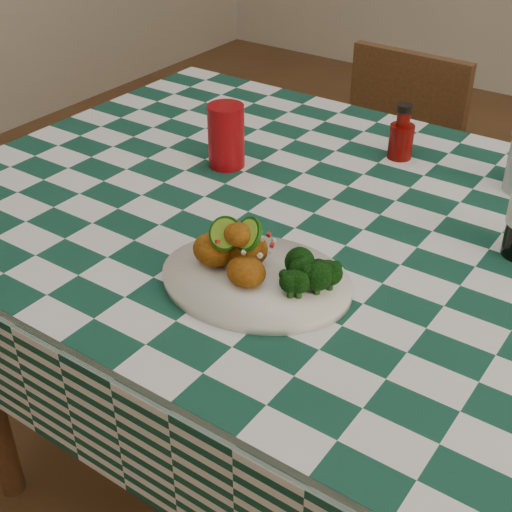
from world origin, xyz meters
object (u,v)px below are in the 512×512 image
Objects in this scene: fried_chicken_pile at (242,248)px; ketchup_bottle at (402,131)px; wooden_chair_left at (372,199)px; plate at (256,281)px; dining_table at (348,392)px; red_tumbler at (226,136)px.

fried_chicken_pile is 1.13× the size of ketchup_bottle.
wooden_chair_left is (-0.26, 0.45, -0.44)m from ketchup_bottle.
plate is at bearing -87.89° from ketchup_bottle.
fried_chicken_pile is 0.56m from ketchup_bottle.
ketchup_bottle reaches higher than wooden_chair_left.
dining_table is at bearing -64.23° from wooden_chair_left.
wooden_chair_left is (-0.25, 1.01, -0.44)m from fried_chicken_pile.
plate is 2.34× the size of red_tumbler.
dining_table is 12.49× the size of fried_chicken_pile.
plate is 0.38× the size of wooden_chair_left.
red_tumbler reaches higher than fried_chicken_pile.
wooden_chair_left is at bearing 105.44° from plate.
plate is at bearing -72.68° from wooden_chair_left.
fried_chicken_pile is (-0.08, -0.25, 0.45)m from dining_table.
plate is at bearing -46.96° from red_tumbler.
fried_chicken_pile reaches higher than wooden_chair_left.
wooden_chair_left is at bearing 119.77° from ketchup_bottle.
red_tumbler reaches higher than wooden_chair_left.
ketchup_bottle is (-0.02, 0.56, 0.05)m from plate.
wooden_chair_left is (-0.28, 1.01, -0.39)m from plate.
plate is 0.06m from fried_chicken_pile.
plate reaches higher than dining_table.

